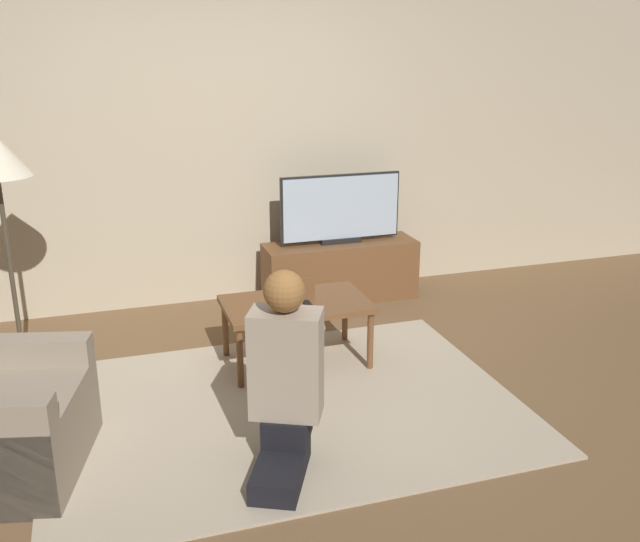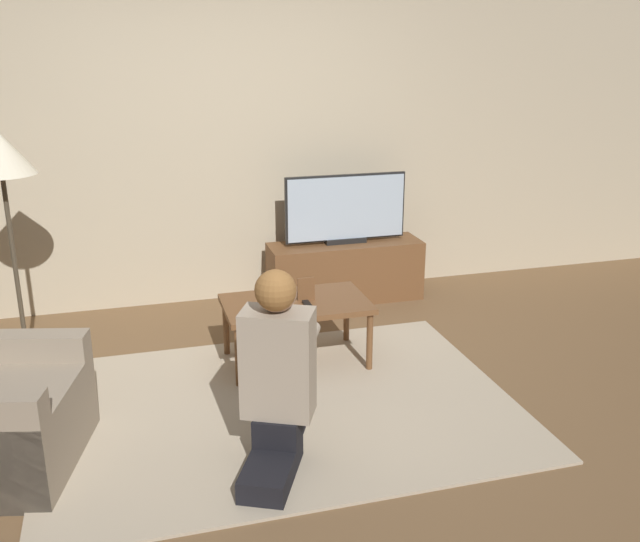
% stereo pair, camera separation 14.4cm
% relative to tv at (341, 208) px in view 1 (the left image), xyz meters
% --- Properties ---
extents(ground_plane, '(10.00, 10.00, 0.00)m').
position_rel_tv_xyz_m(ground_plane, '(-0.89, -1.60, -0.75)').
color(ground_plane, brown).
extents(wall_back, '(10.00, 0.06, 2.60)m').
position_rel_tv_xyz_m(wall_back, '(-0.89, 0.33, 0.55)').
color(wall_back, beige).
rests_on(wall_back, ground_plane).
extents(rug, '(2.62, 1.91, 0.02)m').
position_rel_tv_xyz_m(rug, '(-0.89, -1.60, -0.74)').
color(rug, '#BCAD93').
rests_on(rug, ground_plane).
extents(tv_stand, '(1.21, 0.37, 0.47)m').
position_rel_tv_xyz_m(tv_stand, '(-0.00, -0.00, -0.51)').
color(tv_stand, brown).
rests_on(tv_stand, ground_plane).
extents(tv, '(0.96, 0.08, 0.54)m').
position_rel_tv_xyz_m(tv, '(0.00, 0.00, 0.00)').
color(tv, black).
rests_on(tv, tv_stand).
extents(coffee_table, '(0.91, 0.55, 0.43)m').
position_rel_tv_xyz_m(coffee_table, '(-0.67, -1.05, -0.36)').
color(coffee_table, brown).
rests_on(coffee_table, ground_plane).
extents(person_kneeling, '(0.57, 0.84, 0.99)m').
position_rel_tv_xyz_m(person_kneeling, '(-1.02, -2.13, -0.24)').
color(person_kneeling, black).
rests_on(person_kneeling, rug).
extents(picture_frame, '(0.11, 0.01, 0.15)m').
position_rel_tv_xyz_m(picture_frame, '(-0.60, -1.05, -0.24)').
color(picture_frame, brown).
rests_on(picture_frame, coffee_table).
extents(remote, '(0.04, 0.15, 0.02)m').
position_rel_tv_xyz_m(remote, '(-0.61, -1.16, -0.31)').
color(remote, black).
rests_on(remote, coffee_table).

